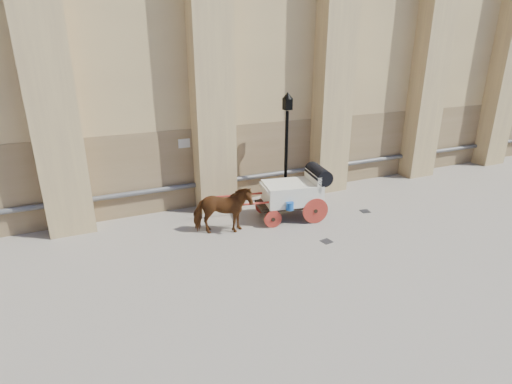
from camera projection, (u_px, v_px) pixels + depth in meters
name	position (u px, v px, depth m)	size (l,w,h in m)	color
ground	(283.00, 242.00, 12.56)	(90.00, 90.00, 0.00)	gray
horse	(223.00, 210.00, 12.86)	(0.86, 1.90, 1.60)	brown
carriage	(296.00, 191.00, 13.99)	(4.37, 1.86, 1.85)	black
street_lamp	(286.00, 146.00, 14.88)	(0.40, 0.40, 4.25)	black
drain_grate_near	(327.00, 241.00, 12.56)	(0.32, 0.32, 0.01)	black
drain_grate_far	(365.00, 211.00, 14.84)	(0.32, 0.32, 0.01)	black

